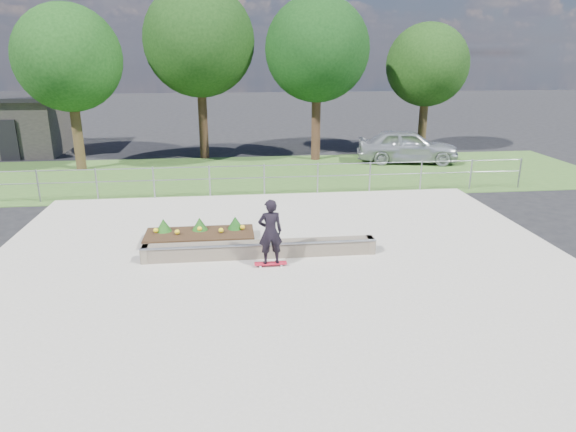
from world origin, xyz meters
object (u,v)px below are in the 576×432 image
object	(u,v)px
grind_ledge	(260,249)
planter_bed	(200,234)
skateboarder	(270,232)
parked_car	(407,146)

from	to	relation	value
grind_ledge	planter_bed	distance (m)	2.12
skateboarder	grind_ledge	bearing A→B (deg)	108.71
grind_ledge	planter_bed	xyz separation A→B (m)	(-1.61, 1.38, -0.02)
planter_bed	parked_car	world-z (taller)	parked_car
grind_ledge	planter_bed	bearing A→B (deg)	139.37
grind_ledge	skateboarder	distance (m)	0.96
grind_ledge	planter_bed	world-z (taller)	planter_bed
planter_bed	skateboarder	distance (m)	2.81
grind_ledge	skateboarder	bearing A→B (deg)	-71.29
grind_ledge	parked_car	xyz separation A→B (m)	(7.81, 11.41, 0.55)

